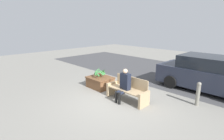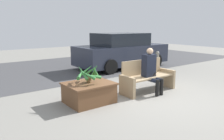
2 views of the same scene
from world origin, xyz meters
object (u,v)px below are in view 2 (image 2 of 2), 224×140
(bench, at_px, (147,77))
(bollard_post, at_px, (157,62))
(person_seated, at_px, (151,69))
(parked_car, at_px, (122,51))
(planter_box, at_px, (89,92))
(potted_plant, at_px, (89,73))

(bench, height_order, bollard_post, bench)
(person_seated, xyz_separation_m, parked_car, (1.86, 3.54, 0.07))
(planter_box, distance_m, bollard_post, 4.18)
(person_seated, xyz_separation_m, bollard_post, (2.14, 1.65, -0.22))
(planter_box, xyz_separation_m, parked_car, (3.68, 3.19, 0.49))
(person_seated, height_order, parked_car, parked_car)
(parked_car, height_order, bollard_post, parked_car)
(planter_box, height_order, bollard_post, bollard_post)
(person_seated, bearing_deg, potted_plant, 169.54)
(bench, bearing_deg, parked_car, 61.64)
(potted_plant, bearing_deg, planter_box, 63.35)
(person_seated, xyz_separation_m, potted_plant, (-1.83, 0.34, 0.06))
(person_seated, relative_size, planter_box, 1.12)
(bollard_post, bearing_deg, parked_car, 98.51)
(bench, height_order, parked_car, parked_car)
(planter_box, bearing_deg, potted_plant, -116.65)
(parked_car, bearing_deg, bollard_post, -81.49)
(planter_box, height_order, parked_car, parked_car)
(bench, distance_m, planter_box, 1.88)
(bollard_post, bearing_deg, planter_box, -161.77)
(person_seated, distance_m, bollard_post, 2.71)
(bench, xyz_separation_m, person_seated, (-0.05, -0.19, 0.28))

